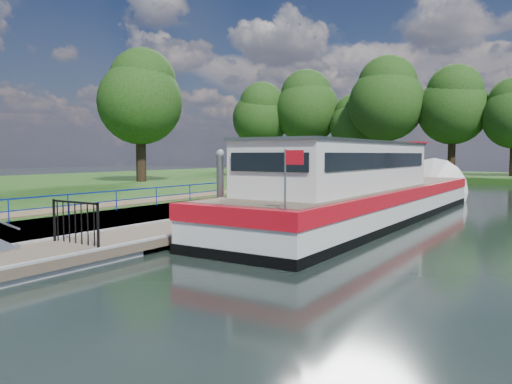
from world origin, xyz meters
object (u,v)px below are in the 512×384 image
Objects in this scene: car_a at (338,169)px; barge at (371,194)px; car_b at (295,168)px; pontoon at (282,213)px; car_c at (268,169)px.

barge is at bearing -42.50° from car_a.
barge is 5.77× the size of car_b.
car_a is at bearing -69.96° from car_b.
car_b is at bearing 117.40° from pontoon.
pontoon is 4.00m from barge.
pontoon is at bearing -152.73° from car_b.
car_a is (-11.52, 22.58, 0.35)m from barge.
car_a is 4.07m from car_b.
pontoon is 8.47× the size of car_a.
car_b is at bearing -139.37° from car_a.
pontoon is 26.62m from car_c.
car_c is (-18.11, 20.80, 0.28)m from barge.
pontoon is 25.57m from car_b.
pontoon is 25.38m from car_a.
car_a is (-7.93, 24.08, 1.26)m from pontoon.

